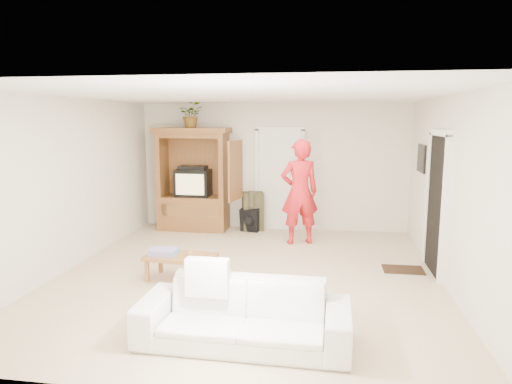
# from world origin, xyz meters

# --- Properties ---
(floor) EXTENTS (6.00, 6.00, 0.00)m
(floor) POSITION_xyz_m (0.00, 0.00, 0.00)
(floor) COLOR tan
(floor) RESTS_ON ground
(ceiling) EXTENTS (6.00, 6.00, 0.00)m
(ceiling) POSITION_xyz_m (0.00, 0.00, 2.60)
(ceiling) COLOR white
(ceiling) RESTS_ON floor
(wall_back) EXTENTS (5.50, 0.00, 5.50)m
(wall_back) POSITION_xyz_m (0.00, 3.00, 1.30)
(wall_back) COLOR silver
(wall_back) RESTS_ON floor
(wall_front) EXTENTS (5.50, 0.00, 5.50)m
(wall_front) POSITION_xyz_m (0.00, -3.00, 1.30)
(wall_front) COLOR silver
(wall_front) RESTS_ON floor
(wall_left) EXTENTS (0.00, 6.00, 6.00)m
(wall_left) POSITION_xyz_m (-2.75, 0.00, 1.30)
(wall_left) COLOR silver
(wall_left) RESTS_ON floor
(wall_right) EXTENTS (0.00, 6.00, 6.00)m
(wall_right) POSITION_xyz_m (2.75, 0.00, 1.30)
(wall_right) COLOR silver
(wall_right) RESTS_ON floor
(armoire) EXTENTS (1.82, 1.14, 2.10)m
(armoire) POSITION_xyz_m (-1.58, 2.66, 0.91)
(armoire) COLOR brown
(armoire) RESTS_ON floor
(door_back) EXTENTS (0.85, 0.05, 2.04)m
(door_back) POSITION_xyz_m (0.15, 2.97, 1.02)
(door_back) COLOR white
(door_back) RESTS_ON floor
(doorway_right) EXTENTS (0.05, 0.90, 2.04)m
(doorway_right) POSITION_xyz_m (2.73, 0.60, 1.02)
(doorway_right) COLOR black
(doorway_right) RESTS_ON floor
(framed_picture) EXTENTS (0.03, 0.60, 0.48)m
(framed_picture) POSITION_xyz_m (2.73, 1.90, 1.60)
(framed_picture) COLOR black
(framed_picture) RESTS_ON wall_right
(doormat) EXTENTS (0.60, 0.40, 0.02)m
(doormat) POSITION_xyz_m (2.30, 0.60, 0.01)
(doormat) COLOR #382316
(doormat) RESTS_ON floor
(plant) EXTENTS (0.52, 0.47, 0.52)m
(plant) POSITION_xyz_m (-1.60, 2.63, 2.36)
(plant) COLOR #4C7238
(plant) RESTS_ON armoire
(man) EXTENTS (0.81, 0.65, 1.92)m
(man) POSITION_xyz_m (0.63, 1.90, 0.96)
(man) COLOR red
(man) RESTS_ON floor
(sofa) EXTENTS (2.16, 0.88, 0.63)m
(sofa) POSITION_xyz_m (0.32, -2.02, 0.31)
(sofa) COLOR silver
(sofa) RESTS_ON floor
(coffee_table) EXTENTS (1.03, 0.64, 0.36)m
(coffee_table) POSITION_xyz_m (-0.91, -0.32, 0.32)
(coffee_table) COLOR olive
(coffee_table) RESTS_ON floor
(towel) EXTENTS (0.39, 0.30, 0.08)m
(towel) POSITION_xyz_m (-1.16, -0.32, 0.40)
(towel) COLOR #D14589
(towel) RESTS_ON coffee_table
(candle) EXTENTS (0.08, 0.08, 0.10)m
(candle) POSITION_xyz_m (-0.78, -0.28, 0.41)
(candle) COLOR tan
(candle) RESTS_ON coffee_table
(backpack_black) EXTENTS (0.41, 0.30, 0.46)m
(backpack_black) POSITION_xyz_m (-0.41, 2.64, 0.23)
(backpack_black) COLOR black
(backpack_black) RESTS_ON floor
(backpack_olive) EXTENTS (0.49, 0.42, 0.79)m
(backpack_olive) POSITION_xyz_m (-0.37, 2.76, 0.40)
(backpack_olive) COLOR #47442B
(backpack_olive) RESTS_ON floor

